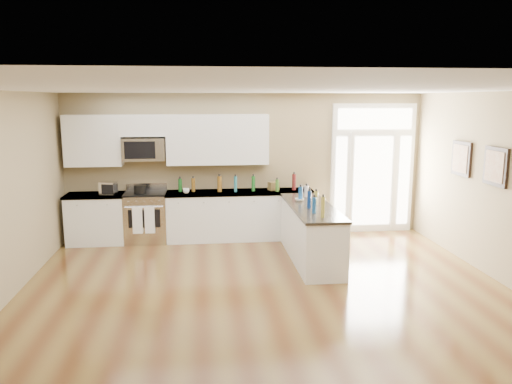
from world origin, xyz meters
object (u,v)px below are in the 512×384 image
at_px(kitchen_range, 146,217).
at_px(toaster_oven, 108,188).
at_px(peninsula_cabinet, 311,235).
at_px(stockpot, 140,189).

height_order(kitchen_range, toaster_oven, toaster_oven).
relative_size(peninsula_cabinet, stockpot, 10.07).
relative_size(stockpot, toaster_oven, 0.82).
height_order(peninsula_cabinet, kitchen_range, kitchen_range).
relative_size(kitchen_range, toaster_oven, 3.86).
bearing_deg(kitchen_range, toaster_oven, -173.52).
distance_m(peninsula_cabinet, toaster_oven, 3.85).
distance_m(stockpot, toaster_oven, 0.58).
relative_size(peninsula_cabinet, toaster_oven, 8.29).
xyz_separation_m(peninsula_cabinet, toaster_oven, (-3.54, 1.37, 0.63)).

